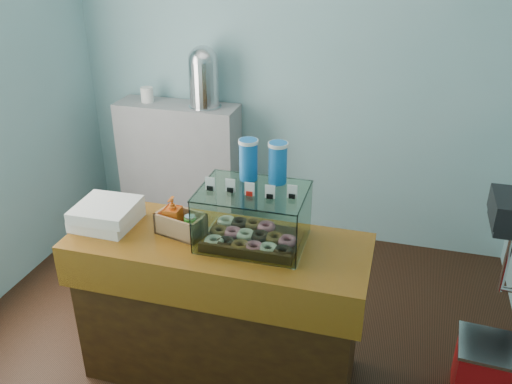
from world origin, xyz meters
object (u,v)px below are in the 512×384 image
(counter, at_px, (220,308))
(coffee_urn, at_px, (204,75))
(display_case, at_px, (254,212))
(red_cooler, at_px, (493,372))

(counter, xyz_separation_m, coffee_urn, (-0.65, 1.57, 0.89))
(display_case, distance_m, red_cooler, 1.60)
(coffee_urn, height_order, red_cooler, coffee_urn)
(coffee_urn, distance_m, red_cooler, 2.81)
(red_cooler, bearing_deg, display_case, -170.51)
(display_case, height_order, coffee_urn, coffee_urn)
(counter, xyz_separation_m, display_case, (0.18, 0.07, 0.60))
(display_case, height_order, red_cooler, display_case)
(counter, height_order, red_cooler, counter)
(counter, distance_m, coffee_urn, 1.92)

